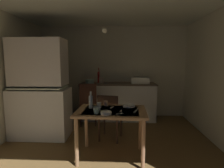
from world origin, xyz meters
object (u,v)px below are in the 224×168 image
(dining_table, at_px, (111,117))
(serving_bowl_wide, at_px, (97,109))
(sink_basin, at_px, (140,80))
(chair_by_counter, at_px, (88,104))
(hutch_cabinet, at_px, (40,92))
(glass_bottle, at_px, (91,101))
(mixing_bowl_counter, at_px, (90,81))
(chair_far_side, at_px, (109,115))
(hand_pump, at_px, (99,76))
(mug_dark, at_px, (99,105))

(dining_table, distance_m, serving_bowl_wide, 0.25)
(sink_basin, xyz_separation_m, chair_by_counter, (-1.23, -0.53, -0.50))
(hutch_cabinet, height_order, glass_bottle, hutch_cabinet)
(mixing_bowl_counter, height_order, chair_far_side, mixing_bowl_counter)
(chair_far_side, bearing_deg, glass_bottle, -117.28)
(dining_table, relative_size, glass_bottle, 3.98)
(hutch_cabinet, bearing_deg, chair_far_side, -5.31)
(hand_pump, xyz_separation_m, dining_table, (0.43, -1.93, -0.46))
(serving_bowl_wide, bearing_deg, hutch_cabinet, 148.91)
(hutch_cabinet, height_order, serving_bowl_wide, hutch_cabinet)
(hutch_cabinet, xyz_separation_m, glass_bottle, (1.10, -0.63, -0.03))
(sink_basin, relative_size, mug_dark, 5.79)
(hand_pump, bearing_deg, mug_dark, -82.74)
(glass_bottle, bearing_deg, mug_dark, 33.82)
(sink_basin, bearing_deg, chair_far_side, -118.15)
(chair_by_counter, xyz_separation_m, mug_dark, (0.41, -1.19, 0.28))
(glass_bottle, bearing_deg, hutch_cabinet, 150.13)
(mixing_bowl_counter, xyz_separation_m, mug_dark, (0.44, -1.66, -0.19))
(mixing_bowl_counter, xyz_separation_m, serving_bowl_wide, (0.43, -1.84, -0.21))
(serving_bowl_wide, distance_m, mug_dark, 0.18)
(chair_by_counter, xyz_separation_m, serving_bowl_wide, (0.40, -1.36, 0.26))
(sink_basin, distance_m, hand_pump, 1.06)
(chair_by_counter, distance_m, mug_dark, 1.28)
(hand_pump, bearing_deg, glass_bottle, -86.78)
(dining_table, xyz_separation_m, mug_dark, (-0.21, 0.17, 0.15))
(hutch_cabinet, distance_m, chair_by_counter, 1.10)
(chair_far_side, xyz_separation_m, glass_bottle, (-0.26, -0.51, 0.38))
(hutch_cabinet, xyz_separation_m, mixing_bowl_counter, (0.79, 1.11, 0.09))
(sink_basin, height_order, chair_far_side, sink_basin)
(dining_table, distance_m, mug_dark, 0.31)
(mixing_bowl_counter, bearing_deg, hutch_cabinet, -125.33)
(hutch_cabinet, height_order, chair_far_side, hutch_cabinet)
(chair_far_side, xyz_separation_m, serving_bowl_wide, (-0.15, -0.60, 0.29))
(glass_bottle, bearing_deg, dining_table, -15.22)
(chair_by_counter, relative_size, serving_bowl_wide, 8.98)
(chair_by_counter, height_order, glass_bottle, glass_bottle)
(mixing_bowl_counter, relative_size, mug_dark, 2.86)
(sink_basin, relative_size, hand_pump, 1.13)
(dining_table, xyz_separation_m, serving_bowl_wide, (-0.22, -0.01, 0.13))
(hutch_cabinet, distance_m, glass_bottle, 1.27)
(hutch_cabinet, xyz_separation_m, chair_far_side, (1.36, -0.13, -0.41))
(sink_basin, bearing_deg, mixing_bowl_counter, -177.74)
(mixing_bowl_counter, bearing_deg, mug_dark, -75.29)
(sink_basin, bearing_deg, glass_bottle, -117.91)
(hand_pump, relative_size, mixing_bowl_counter, 1.80)
(hutch_cabinet, relative_size, dining_table, 1.77)
(chair_by_counter, relative_size, mug_dark, 13.08)
(chair_far_side, height_order, chair_by_counter, chair_by_counter)
(hand_pump, xyz_separation_m, mixing_bowl_counter, (-0.21, -0.10, -0.12))
(dining_table, height_order, chair_by_counter, chair_by_counter)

